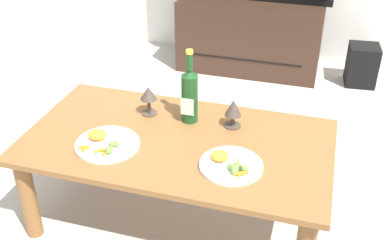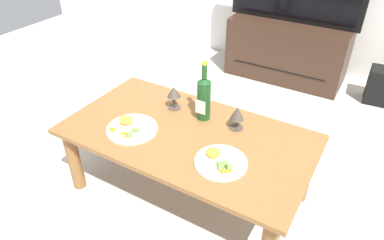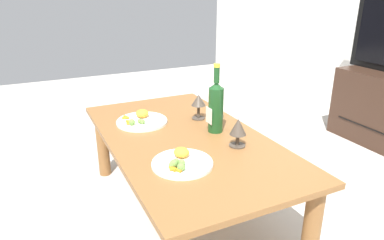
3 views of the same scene
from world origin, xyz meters
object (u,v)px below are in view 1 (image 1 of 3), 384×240
tv_stand (250,35)px  wine_bottle (190,94)px  goblet_right (233,109)px  dinner_plate_right (231,164)px  floor_speaker (362,65)px  dining_table (177,152)px  dinner_plate_left (107,143)px  goblet_left (148,95)px

tv_stand → wine_bottle: bearing=-89.7°
goblet_right → dinner_plate_right: bearing=-78.9°
wine_bottle → goblet_right: bearing=1.3°
floor_speaker → wine_bottle: (-0.79, -1.50, 0.41)m
dining_table → wine_bottle: bearing=88.0°
dinner_plate_left → dinner_plate_right: dinner_plate_left is taller
goblet_right → dinner_plate_right: goblet_right is taller
tv_stand → goblet_right: goblet_right is taller
dining_table → goblet_right: size_ratio=9.86×
tv_stand → wine_bottle: wine_bottle is taller
goblet_right → dinner_plate_right: 0.31m
goblet_left → floor_speaker: bearing=56.6°
dining_table → goblet_right: bearing=40.1°
floor_speaker → wine_bottle: 1.74m
dining_table → dinner_plate_left: 0.30m
tv_stand → goblet_right: bearing=-82.5°
tv_stand → goblet_right: size_ratio=7.81×
dining_table → wine_bottle: (0.01, 0.16, 0.20)m
dining_table → tv_stand: tv_stand is taller
tv_stand → dinner_plate_left: 1.86m
dinner_plate_right → tv_stand: bearing=98.1°
goblet_left → dinner_plate_left: bearing=-104.0°
dining_table → dinner_plate_left: bearing=-154.1°
dinner_plate_left → dining_table: bearing=25.9°
dinner_plate_right → goblet_left: bearing=146.5°
dinner_plate_left → tv_stand: bearing=82.0°
goblet_left → dinner_plate_left: size_ratio=0.51×
goblet_right → dining_table: bearing=-139.9°
floor_speaker → dinner_plate_right: bearing=-112.0°
tv_stand → goblet_right: (0.20, -1.54, 0.25)m
tv_stand → floor_speaker: size_ratio=3.58×
tv_stand → dinner_plate_right: 1.86m
dinner_plate_right → goblet_right: bearing=101.1°
floor_speaker → goblet_right: (-0.60, -1.49, 0.37)m
tv_stand → goblet_left: bearing=-96.8°
dinner_plate_right → dining_table: bearing=153.6°
dining_table → wine_bottle: size_ratio=3.81×
goblet_right → dinner_plate_right: (0.06, -0.29, -0.07)m
dining_table → dinner_plate_right: dinner_plate_right is taller
floor_speaker → wine_bottle: size_ratio=0.84×
floor_speaker → dinner_plate_left: (-1.06, -1.79, 0.29)m
floor_speaker → goblet_right: bearing=-117.0°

